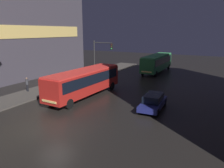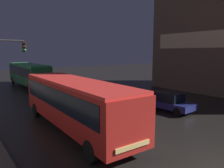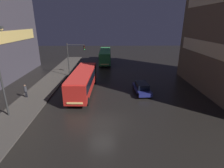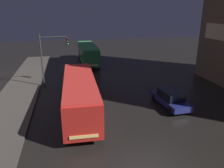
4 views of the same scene
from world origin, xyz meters
name	(u,v)px [view 2 (image 2 of 4)]	position (x,y,z in m)	size (l,w,h in m)	color
bus_near	(74,99)	(-2.92, 8.11, 1.90)	(2.94, 11.10, 3.08)	#AD1E19
bus_far	(29,73)	(-0.25, 26.86, 1.93)	(2.56, 11.06, 3.13)	#236B38
car_taxi	(166,101)	(5.25, 7.75, 0.76)	(2.07, 4.68, 1.48)	navy
traffic_light_main	(1,61)	(-5.44, 15.80, 4.05)	(3.20, 0.35, 5.98)	#2D2D2D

